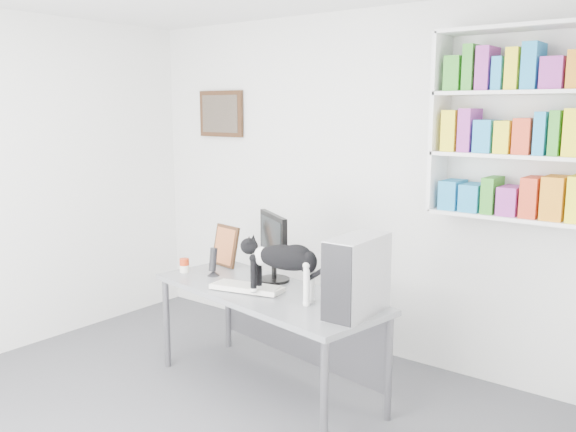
{
  "coord_description": "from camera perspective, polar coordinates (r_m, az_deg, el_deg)",
  "views": [
    {
      "loc": [
        2.67,
        -2.16,
        1.95
      ],
      "look_at": [
        -0.18,
        1.53,
        1.12
      ],
      "focal_mm": 38.0,
      "sensor_mm": 36.0,
      "label": 1
    }
  ],
  "objects": [
    {
      "name": "wall_art",
      "position": [
        5.73,
        -6.29,
        9.48
      ],
      "size": [
        0.52,
        0.04,
        0.42
      ],
      "primitive_type": "cube",
      "color": "#472816",
      "rests_on": "room"
    },
    {
      "name": "cat",
      "position": [
        3.92,
        -0.36,
        -5.21
      ],
      "size": [
        0.64,
        0.28,
        0.38
      ],
      "primitive_type": null,
      "rotation": [
        0.0,
        0.0,
        0.19
      ],
      "color": "black",
      "rests_on": "desk"
    },
    {
      "name": "pc_tower",
      "position": [
        3.68,
        6.48,
        -5.56
      ],
      "size": [
        0.23,
        0.48,
        0.48
      ],
      "primitive_type": "cube",
      "rotation": [
        0.0,
        0.0,
        0.03
      ],
      "color": "#AAAAAF",
      "rests_on": "desk"
    },
    {
      "name": "leaning_print",
      "position": [
        4.8,
        -5.86,
        -2.72
      ],
      "size": [
        0.28,
        0.15,
        0.33
      ],
      "primitive_type": "cube",
      "rotation": [
        0.0,
        0.0,
        -0.17
      ],
      "color": "#472816",
      "rests_on": "desk"
    },
    {
      "name": "monitor",
      "position": [
        4.33,
        -1.32,
        -2.93
      ],
      "size": [
        0.52,
        0.44,
        0.5
      ],
      "primitive_type": "cube",
      "rotation": [
        0.0,
        0.0,
        -0.55
      ],
      "color": "black",
      "rests_on": "desk"
    },
    {
      "name": "soup_can",
      "position": [
        4.68,
        -9.67,
        -4.58
      ],
      "size": [
        0.1,
        0.1,
        0.1
      ],
      "primitive_type": "cylinder",
      "rotation": [
        0.0,
        0.0,
        -0.57
      ],
      "color": "#BA300F",
      "rests_on": "desk"
    },
    {
      "name": "desk",
      "position": [
        4.3,
        -1.97,
        -11.61
      ],
      "size": [
        1.83,
        0.95,
        0.73
      ],
      "primitive_type": "cube",
      "rotation": [
        0.0,
        0.0,
        -0.16
      ],
      "color": "slate",
      "rests_on": "room"
    },
    {
      "name": "room",
      "position": [
        3.49,
        -13.16,
        -0.13
      ],
      "size": [
        4.01,
        4.01,
        2.7
      ],
      "color": "#4D4D51",
      "rests_on": "ground"
    },
    {
      "name": "speaker",
      "position": [
        4.54,
        -7.02,
        -4.23
      ],
      "size": [
        0.1,
        0.1,
        0.22
      ],
      "primitive_type": "cylinder",
      "rotation": [
        0.0,
        0.0,
        -0.02
      ],
      "color": "black",
      "rests_on": "desk"
    },
    {
      "name": "keyboard",
      "position": [
        4.18,
        -3.84,
        -6.7
      ],
      "size": [
        0.52,
        0.3,
        0.04
      ],
      "primitive_type": "cube",
      "rotation": [
        0.0,
        0.0,
        0.24
      ],
      "color": "silver",
      "rests_on": "desk"
    },
    {
      "name": "bookshelf",
      "position": [
        4.21,
        20.27,
        8.07
      ],
      "size": [
        1.03,
        0.28,
        1.24
      ],
      "primitive_type": "cube",
      "color": "white",
      "rests_on": "room"
    }
  ]
}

